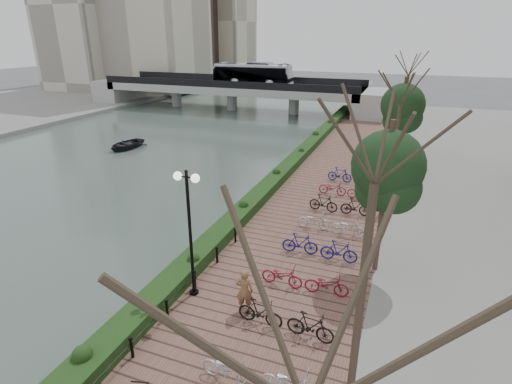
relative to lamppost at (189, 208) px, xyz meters
The scene contains 12 objects.
ground 6.42m from the lamppost, 108.50° to the right, with size 220.00×220.00×0.00m, color #59595B.
river_water 26.56m from the lamppost, 129.12° to the left, with size 30.00×130.00×0.02m, color #465853.
promenade 13.66m from the lamppost, 79.23° to the left, with size 8.00×75.00×0.50m, color brown.
hedge 15.75m from the lamppost, 93.55° to the left, with size 1.10×56.00×0.60m, color black.
chain_fence 4.23m from the lamppost, 93.32° to the right, with size 0.10×14.10×0.70m.
lamppost is the anchor object (origin of this frame).
pedestrian 3.59m from the lamppost, ahead, with size 0.63×0.42×1.74m, color brown.
bicycle_parking 7.61m from the lamppost, 55.19° to the left, with size 2.40×19.89×1.00m.
street_trees 10.32m from the lamppost, 51.28° to the left, with size 3.20×37.12×6.80m.
bridge 43.39m from the lamppost, 111.52° to the left, with size 36.00×10.77×6.50m.
boat 25.28m from the lamppost, 133.88° to the left, with size 2.79×3.91×0.81m, color black.
far_buildings 75.93m from the lamppost, 125.20° to the left, with size 35.00×38.00×38.00m.
Camera 1 is at (8.53, -6.71, 9.98)m, focal length 28.00 mm.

